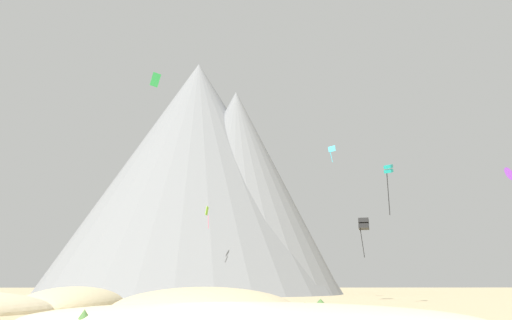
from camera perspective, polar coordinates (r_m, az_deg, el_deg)
dune_foreground_right at (r=51.63m, az=-19.71°, el=-15.16°), size 8.81×20.90×3.44m
dune_back_low at (r=38.90m, az=-5.82°, el=-16.60°), size 14.44×17.69×3.53m
bush_mid_center at (r=27.65m, az=5.54°, el=-16.74°), size 2.56×2.56×1.06m
bush_ridge_crest at (r=45.89m, az=7.27°, el=-15.66°), size 1.90×1.90×0.71m
bush_near_right at (r=38.79m, az=10.19°, el=-16.10°), size 2.05×2.05×0.50m
bush_low_patch at (r=27.26m, az=-18.78°, el=-16.44°), size 1.21×1.21×0.79m
bush_far_right at (r=39.67m, az=-26.54°, el=-14.83°), size 1.70×1.70×0.56m
bush_scatter_east at (r=44.00m, az=-9.28°, el=-15.77°), size 2.44×2.44×0.59m
rock_massif at (r=100.58m, az=-6.13°, el=-2.51°), size 66.87×66.87×47.24m
kite_lime_low at (r=72.40m, az=-5.51°, el=-5.98°), size 0.54×0.72×3.16m
kite_cyan_mid at (r=70.69m, az=8.53°, el=1.09°), size 0.93×0.63×2.41m
kite_green_mid at (r=58.42m, az=-11.26°, el=8.85°), size 1.24×0.67×1.64m
kite_violet_low at (r=55.39m, az=26.52°, el=-1.47°), size 1.59×1.28×1.46m
kite_black_low at (r=62.77m, az=12.03°, el=-7.07°), size 1.53×1.57×4.69m
kite_teal_low at (r=52.90m, az=14.68°, el=-1.17°), size 1.06×1.08×5.21m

